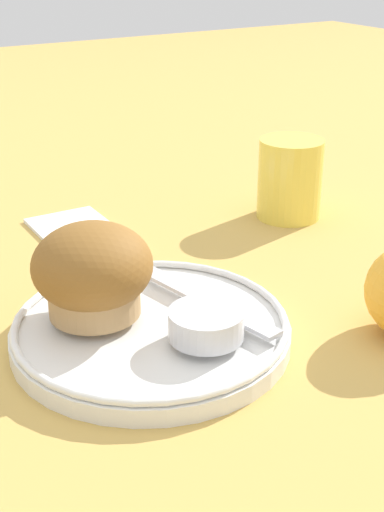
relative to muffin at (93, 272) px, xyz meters
The scene contains 8 objects.
ground_plane 0.06m from the muffin, 70.03° to the left, with size 3.00×3.00×0.00m, color tan.
plate 0.06m from the muffin, 45.52° to the left, with size 0.21×0.21×0.02m.
muffin is the anchor object (origin of this frame).
cream_ramekin 0.09m from the muffin, 36.48° to the left, with size 0.05×0.05×0.02m.
berry_pair 0.10m from the muffin, 53.76° to the left, with size 0.03×0.02×0.02m.
butter_knife 0.09m from the muffin, 71.85° to the left, with size 0.15×0.05×0.00m.
juice_glass 0.31m from the muffin, 113.67° to the left, with size 0.07×0.07×0.09m.
folded_napkin 0.20m from the muffin, 160.41° to the left, with size 0.14×0.08×0.01m.
Camera 1 is at (0.44, -0.21, 0.29)m, focal length 50.00 mm.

